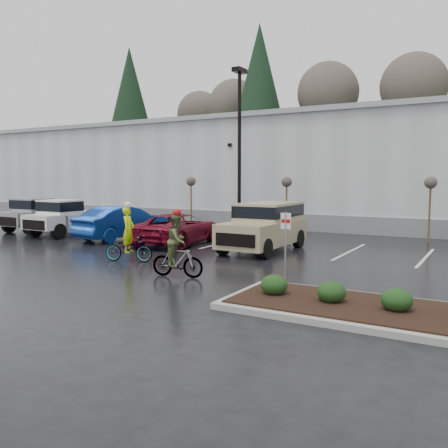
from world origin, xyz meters
The scene contains 20 objects.
ground centered at (0.00, 0.00, 0.00)m, with size 120.00×120.00×0.00m, color black.
warehouse centered at (0.00, 21.99, 3.65)m, with size 60.50×15.50×7.20m.
wooded_ridge centered at (0.00, 45.00, 3.00)m, with size 80.00×25.00×6.00m, color #2A3E19.
lamppost centered at (-4.00, 12.00, 5.69)m, with size 0.50×1.00×9.22m.
sapling_west centered at (-8.00, 13.00, 2.73)m, with size 0.60×0.60×3.20m.
sapling_mid centered at (-1.50, 13.00, 2.73)m, with size 0.60×0.60×3.20m.
sapling_east centered at (6.00, 13.00, 2.73)m, with size 0.60×0.60×3.20m.
curb_island centered at (7.00, -1.00, 0.07)m, with size 8.00×3.00×0.15m, color gray.
mulch_bed centered at (7.00, -1.00, 0.17)m, with size 7.60×2.60×0.04m, color black.
shrub_a centered at (4.00, -1.00, 0.41)m, with size 0.70×0.70×0.52m, color black.
shrub_b centered at (5.50, -1.00, 0.41)m, with size 0.70×0.70×0.52m, color black.
shrub_c centered at (7.00, -1.00, 0.41)m, with size 0.70×0.70×0.52m, color black.
fire_lane_sign centered at (3.80, 0.20, 1.41)m, with size 0.30×0.05×2.20m.
pickup_silver centered at (-14.35, 6.96, 0.98)m, with size 2.10×5.20×1.96m, color #95989C, non-canonical shape.
pickup_white centered at (-11.44, 6.45, 0.98)m, with size 2.10×5.20×1.96m, color white, non-canonical shape.
car_blue centered at (-7.65, 6.30, 0.85)m, with size 1.80×5.16×1.70m, color navy.
car_red centered at (-4.20, 6.25, 0.73)m, with size 2.44×5.29×1.47m, color maroon.
suv_tan centered at (0.18, 6.41, 1.03)m, with size 2.20×5.10×2.06m, color tan, non-canonical shape.
cyclist_hivis centered at (-3.07, 1.50, 0.70)m, with size 1.97×1.18×2.26m.
cyclist_olive centered at (0.16, 0.12, 0.80)m, with size 1.73×0.87×2.18m.
Camera 1 is at (8.85, -11.95, 3.16)m, focal length 38.00 mm.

